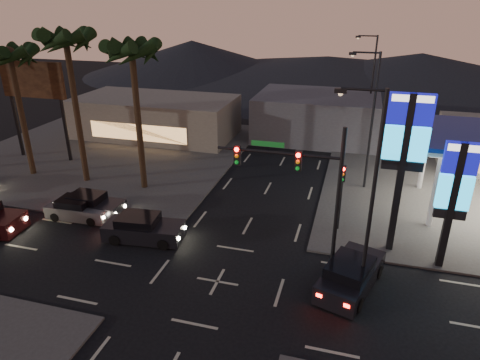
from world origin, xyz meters
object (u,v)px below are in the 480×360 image
(pylon_sign_tall, at_px, (406,144))
(car_lane_b_front, at_px, (79,209))
(traffic_signal_mast, at_px, (303,180))
(pylon_sign_short, at_px, (455,187))
(car_lane_b_mid, at_px, (91,205))
(suv_station, at_px, (351,275))
(car_lane_a_front, at_px, (143,229))

(pylon_sign_tall, relative_size, car_lane_b_front, 2.11)
(pylon_sign_tall, bearing_deg, traffic_signal_mast, -143.48)
(pylon_sign_short, relative_size, car_lane_b_mid, 1.58)
(pylon_sign_tall, xyz_separation_m, suv_station, (-2.02, -4.16, -5.65))
(traffic_signal_mast, height_order, car_lane_b_mid, traffic_signal_mast)
(pylon_sign_tall, xyz_separation_m, car_lane_a_front, (-14.07, -2.74, -5.68))
(pylon_sign_tall, bearing_deg, car_lane_b_mid, -177.76)
(traffic_signal_mast, bearing_deg, pylon_sign_tall, 36.52)
(pylon_sign_short, xyz_separation_m, suv_station, (-4.52, -3.16, -3.91))
(pylon_sign_tall, distance_m, car_lane_b_mid, 19.80)
(pylon_sign_short, height_order, traffic_signal_mast, traffic_signal_mast)
(car_lane_a_front, bearing_deg, suv_station, -6.73)
(pylon_sign_short, bearing_deg, car_lane_a_front, -174.00)
(pylon_sign_tall, distance_m, traffic_signal_mast, 6.02)
(pylon_sign_tall, distance_m, pylon_sign_short, 3.20)
(car_lane_a_front, relative_size, car_lane_b_mid, 1.10)
(pylon_sign_tall, height_order, traffic_signal_mast, pylon_sign_tall)
(pylon_sign_short, relative_size, traffic_signal_mast, 0.88)
(suv_station, bearing_deg, car_lane_a_front, 173.27)
(pylon_sign_tall, bearing_deg, car_lane_a_front, -168.97)
(traffic_signal_mast, bearing_deg, car_lane_b_front, 171.97)
(car_lane_b_front, bearing_deg, suv_station, -8.89)
(car_lane_b_mid, bearing_deg, car_lane_b_front, -121.78)
(car_lane_a_front, distance_m, suv_station, 12.13)
(suv_station, bearing_deg, car_lane_b_mid, 168.56)
(car_lane_a_front, bearing_deg, pylon_sign_tall, 11.03)
(pylon_sign_tall, height_order, suv_station, pylon_sign_tall)
(pylon_sign_tall, bearing_deg, pylon_sign_short, -21.80)
(pylon_sign_short, relative_size, car_lane_a_front, 1.43)
(car_lane_b_front, bearing_deg, traffic_signal_mast, -8.03)
(pylon_sign_short, relative_size, car_lane_b_front, 1.64)
(pylon_sign_tall, bearing_deg, car_lane_b_front, -175.72)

